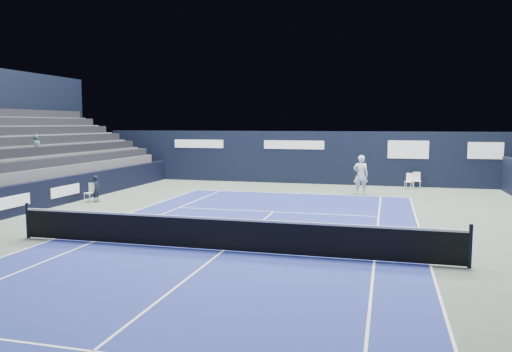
# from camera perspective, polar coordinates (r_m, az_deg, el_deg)

# --- Properties ---
(ground) EXTENTS (48.00, 48.00, 0.00)m
(ground) POSITION_cam_1_polar(r_m,az_deg,el_deg) (15.97, -1.48, -6.83)
(ground) COLOR #4E5D52
(ground) RESTS_ON ground
(court_surface) EXTENTS (10.97, 23.77, 0.01)m
(court_surface) POSITION_cam_1_polar(r_m,az_deg,el_deg) (14.11, -3.77, -8.54)
(court_surface) COLOR navy
(court_surface) RESTS_ON ground
(folding_chair_back_a) EXTENTS (0.41, 0.44, 0.89)m
(folding_chair_back_a) POSITION_cam_1_polar(r_m,az_deg,el_deg) (28.91, 17.89, -0.15)
(folding_chair_back_a) COLOR white
(folding_chair_back_a) RESTS_ON ground
(folding_chair_back_b) EXTENTS (0.48, 0.47, 0.86)m
(folding_chair_back_b) POSITION_cam_1_polar(r_m,az_deg,el_deg) (28.48, 17.11, -0.43)
(folding_chair_back_b) COLOR white
(folding_chair_back_b) RESTS_ON ground
(line_judge_chair) EXTENTS (0.44, 0.43, 0.85)m
(line_judge_chair) POSITION_cam_1_polar(r_m,az_deg,el_deg) (23.98, -18.38, -1.64)
(line_judge_chair) COLOR silver
(line_judge_chair) RESTS_ON ground
(line_judge) EXTENTS (0.33, 0.46, 1.20)m
(line_judge) POSITION_cam_1_polar(r_m,az_deg,el_deg) (23.75, -17.77, -1.40)
(line_judge) COLOR black
(line_judge) RESTS_ON ground
(court_markings) EXTENTS (11.03, 23.83, 0.00)m
(court_markings) POSITION_cam_1_polar(r_m,az_deg,el_deg) (14.11, -3.77, -8.52)
(court_markings) COLOR white
(court_markings) RESTS_ON court_surface
(tennis_net) EXTENTS (12.90, 0.10, 1.10)m
(tennis_net) POSITION_cam_1_polar(r_m,az_deg,el_deg) (13.99, -3.78, -6.54)
(tennis_net) COLOR black
(tennis_net) RESTS_ON ground
(back_sponsor_wall) EXTENTS (26.00, 0.63, 3.10)m
(back_sponsor_wall) POSITION_cam_1_polar(r_m,az_deg,el_deg) (29.83, 6.33, 2.13)
(back_sponsor_wall) COLOR black
(back_sponsor_wall) RESTS_ON ground
(side_barrier_left) EXTENTS (0.33, 22.00, 1.20)m
(side_barrier_left) POSITION_cam_1_polar(r_m,az_deg,el_deg) (23.64, -21.30, -1.57)
(side_barrier_left) COLOR black
(side_barrier_left) RESTS_ON ground
(spectator_stand) EXTENTS (6.00, 18.00, 6.40)m
(spectator_stand) POSITION_cam_1_polar(r_m,az_deg,el_deg) (26.65, -26.71, 1.94)
(spectator_stand) COLOR #474749
(spectator_stand) RESTS_ON ground
(tennis_player) EXTENTS (0.74, 0.86, 1.99)m
(tennis_player) POSITION_cam_1_polar(r_m,az_deg,el_deg) (25.43, 11.88, 0.12)
(tennis_player) COLOR silver
(tennis_player) RESTS_ON ground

